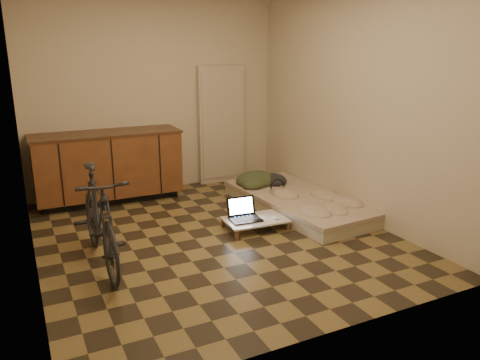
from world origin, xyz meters
name	(u,v)px	position (x,y,z in m)	size (l,w,h in m)	color
room_shell	(212,114)	(0.00, 0.00, 1.30)	(3.50, 4.00, 2.60)	brown
cabinets	(108,166)	(-0.75, 1.70, 0.47)	(1.84, 0.62, 0.91)	black
appliance_panel	(221,125)	(0.95, 1.94, 0.85)	(0.70, 0.10, 1.70)	#C5B49B
bicycle	(99,214)	(-1.20, -0.22, 0.50)	(0.46, 1.55, 1.01)	black
futon	(300,202)	(1.30, 0.33, 0.09)	(1.15, 2.15, 0.18)	#BAB295
clothing_pile	(261,175)	(1.11, 1.00, 0.30)	(0.59, 0.50, 0.24)	#303921
headphones	(277,186)	(1.11, 0.56, 0.26)	(0.23, 0.21, 0.16)	black
lap_desk	(255,220)	(0.49, -0.01, 0.10)	(0.70, 0.47, 0.11)	brown
laptop	(244,215)	(0.38, 0.05, 0.16)	(0.35, 0.32, 0.23)	black
mouse	(275,217)	(0.69, -0.11, 0.13)	(0.06, 0.10, 0.03)	white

